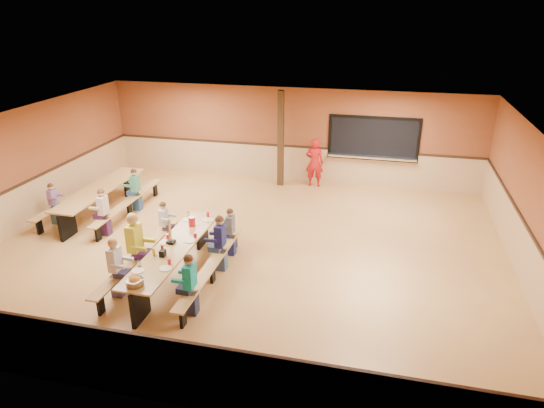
# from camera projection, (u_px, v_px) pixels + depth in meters

# --- Properties ---
(ground) EXTENTS (12.00, 12.00, 0.00)m
(ground) POSITION_uv_depth(u_px,v_px,m) (248.00, 247.00, 11.60)
(ground) COLOR #A5733E
(ground) RESTS_ON ground
(room_envelope) EXTENTS (12.04, 10.04, 3.02)m
(room_envelope) POSITION_uv_depth(u_px,v_px,m) (248.00, 221.00, 11.34)
(room_envelope) COLOR brown
(room_envelope) RESTS_ON ground
(kitchen_pass_through) EXTENTS (2.78, 0.28, 1.38)m
(kitchen_pass_through) POSITION_uv_depth(u_px,v_px,m) (373.00, 140.00, 14.92)
(kitchen_pass_through) COLOR black
(kitchen_pass_through) RESTS_ON ground
(structural_post) EXTENTS (0.18, 0.18, 3.00)m
(structural_post) POSITION_uv_depth(u_px,v_px,m) (281.00, 139.00, 15.02)
(structural_post) COLOR #301F10
(structural_post) RESTS_ON ground
(cafeteria_table_main) EXTENTS (1.91, 3.70, 0.74)m
(cafeteria_table_main) POSITION_uv_depth(u_px,v_px,m) (175.00, 255.00, 10.13)
(cafeteria_table_main) COLOR #A67A42
(cafeteria_table_main) RESTS_ON ground
(cafeteria_table_second) EXTENTS (1.91, 3.70, 0.74)m
(cafeteria_table_second) POSITION_uv_depth(u_px,v_px,m) (101.00, 195.00, 13.28)
(cafeteria_table_second) COLOR #A67A42
(cafeteria_table_second) RESTS_ON ground
(seated_child_white_left) EXTENTS (0.39, 0.32, 1.24)m
(seated_child_white_left) POSITION_uv_depth(u_px,v_px,m) (116.00, 268.00, 9.46)
(seated_child_white_left) COLOR silver
(seated_child_white_left) RESTS_ON ground
(seated_adult_yellow) EXTENTS (0.47, 0.38, 1.42)m
(seated_adult_yellow) POSITION_uv_depth(u_px,v_px,m) (135.00, 246.00, 10.14)
(seated_adult_yellow) COLOR gold
(seated_adult_yellow) RESTS_ON ground
(seated_child_grey_left) EXTENTS (0.33, 0.27, 1.13)m
(seated_child_grey_left) POSITION_uv_depth(u_px,v_px,m) (164.00, 225.00, 11.44)
(seated_child_grey_left) COLOR silver
(seated_child_grey_left) RESTS_ON ground
(seated_child_teal_right) EXTENTS (0.37, 0.31, 1.22)m
(seated_child_teal_right) POSITION_uv_depth(u_px,v_px,m) (190.00, 285.00, 8.90)
(seated_child_teal_right) COLOR teal
(seated_child_teal_right) RESTS_ON ground
(seated_child_navy_right) EXTENTS (0.39, 0.32, 1.25)m
(seated_child_navy_right) POSITION_uv_depth(u_px,v_px,m) (220.00, 243.00, 10.41)
(seated_child_navy_right) COLOR #181953
(seated_child_navy_right) RESTS_ON ground
(seated_child_char_right) EXTENTS (0.33, 0.27, 1.13)m
(seated_child_char_right) POSITION_uv_depth(u_px,v_px,m) (231.00, 232.00, 11.06)
(seated_child_char_right) COLOR #4D5157
(seated_child_char_right) RESTS_ON ground
(seated_child_purple_sec) EXTENTS (0.32, 0.26, 1.10)m
(seated_child_purple_sec) POSITION_uv_depth(u_px,v_px,m) (54.00, 204.00, 12.65)
(seated_child_purple_sec) COLOR slate
(seated_child_purple_sec) RESTS_ON ground
(seated_child_green_sec) EXTENTS (0.36, 0.30, 1.19)m
(seated_child_green_sec) POSITION_uv_depth(u_px,v_px,m) (136.00, 190.00, 13.47)
(seated_child_green_sec) COLOR #3C8264
(seated_child_green_sec) RESTS_ON ground
(seated_child_tan_sec) EXTENTS (0.37, 0.30, 1.21)m
(seated_child_tan_sec) POSITION_uv_depth(u_px,v_px,m) (104.00, 212.00, 12.01)
(seated_child_tan_sec) COLOR #B5A491
(seated_child_tan_sec) RESTS_ON ground
(standing_woman) EXTENTS (0.57, 0.37, 1.55)m
(standing_woman) POSITION_uv_depth(u_px,v_px,m) (315.00, 162.00, 15.20)
(standing_woman) COLOR #B01415
(standing_woman) RESTS_ON ground
(punch_pitcher) EXTENTS (0.16, 0.16, 0.22)m
(punch_pitcher) POSITION_uv_depth(u_px,v_px,m) (192.00, 221.00, 10.92)
(punch_pitcher) COLOR red
(punch_pitcher) RESTS_ON cafeteria_table_main
(chip_bowl) EXTENTS (0.32, 0.32, 0.15)m
(chip_bowl) POSITION_uv_depth(u_px,v_px,m) (135.00, 281.00, 8.63)
(chip_bowl) COLOR orange
(chip_bowl) RESTS_ON cafeteria_table_main
(napkin_dispenser) EXTENTS (0.10, 0.14, 0.13)m
(napkin_dispenser) POSITION_uv_depth(u_px,v_px,m) (163.00, 253.00, 9.63)
(napkin_dispenser) COLOR black
(napkin_dispenser) RESTS_ON cafeteria_table_main
(condiment_mustard) EXTENTS (0.06, 0.06, 0.17)m
(condiment_mustard) POSITION_uv_depth(u_px,v_px,m) (154.00, 252.00, 9.64)
(condiment_mustard) COLOR yellow
(condiment_mustard) RESTS_ON cafeteria_table_main
(condiment_ketchup) EXTENTS (0.06, 0.06, 0.17)m
(condiment_ketchup) POSITION_uv_depth(u_px,v_px,m) (162.00, 249.00, 9.75)
(condiment_ketchup) COLOR #B2140F
(condiment_ketchup) RESTS_ON cafeteria_table_main
(table_paddle) EXTENTS (0.16, 0.16, 0.56)m
(table_paddle) POSITION_uv_depth(u_px,v_px,m) (170.00, 237.00, 10.11)
(table_paddle) COLOR black
(table_paddle) RESTS_ON cafeteria_table_main
(place_settings) EXTENTS (0.65, 3.30, 0.11)m
(place_settings) POSITION_uv_depth(u_px,v_px,m) (174.00, 244.00, 10.03)
(place_settings) COLOR beige
(place_settings) RESTS_ON cafeteria_table_main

